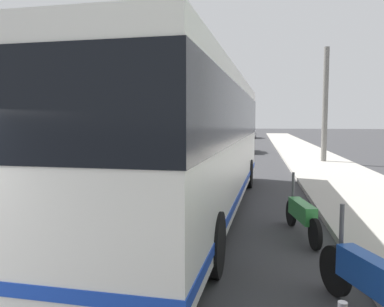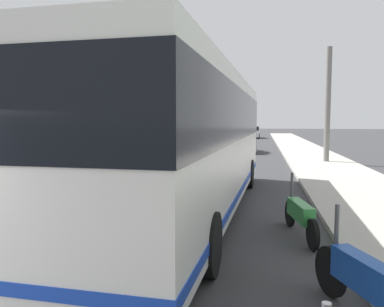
% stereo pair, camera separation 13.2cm
% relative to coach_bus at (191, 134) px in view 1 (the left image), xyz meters
% --- Properties ---
extents(sidewalk_curb, '(110.00, 3.60, 0.14)m').
position_rel_coach_bus_xyz_m(sidewalk_curb, '(3.10, -5.03, -1.95)').
color(sidewalk_curb, '#B2ADA3').
rests_on(sidewalk_curb, ground).
extents(lane_divider_line, '(110.00, 0.16, 0.01)m').
position_rel_coach_bus_xyz_m(lane_divider_line, '(3.10, 2.15, -2.02)').
color(lane_divider_line, silver).
rests_on(lane_divider_line, ground).
extents(coach_bus, '(12.44, 3.18, 3.48)m').
position_rel_coach_bus_xyz_m(coach_bus, '(0.00, 0.00, 0.00)').
color(coach_bus, silver).
rests_on(coach_bus, ground).
extents(motorcycle_far_end, '(2.12, 0.89, 1.29)m').
position_rel_coach_bus_xyz_m(motorcycle_far_end, '(-5.05, -3.04, -1.53)').
color(motorcycle_far_end, black).
rests_on(motorcycle_far_end, ground).
extents(motorcycle_by_tree, '(2.14, 0.49, 1.24)m').
position_rel_coach_bus_xyz_m(motorcycle_by_tree, '(-1.69, -2.61, -1.56)').
color(motorcycle_by_tree, black).
rests_on(motorcycle_by_tree, ground).
extents(car_behind_bus, '(4.80, 2.14, 1.37)m').
position_rel_coach_bus_xyz_m(car_behind_bus, '(33.58, 3.89, -1.36)').
color(car_behind_bus, navy).
rests_on(car_behind_bus, ground).
extents(car_far_distant, '(4.40, 2.15, 1.48)m').
position_rel_coach_bus_xyz_m(car_far_distant, '(19.19, -0.37, -1.31)').
color(car_far_distant, gray).
rests_on(car_far_distant, ground).
extents(car_oncoming, '(4.70, 1.81, 1.58)m').
position_rel_coach_bus_xyz_m(car_oncoming, '(42.36, -0.59, -1.28)').
color(car_oncoming, silver).
rests_on(car_oncoming, ground).
extents(utility_pole, '(0.30, 0.30, 6.35)m').
position_rel_coach_bus_xyz_m(utility_pole, '(12.22, -5.31, 1.15)').
color(utility_pole, slate).
rests_on(utility_pole, ground).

